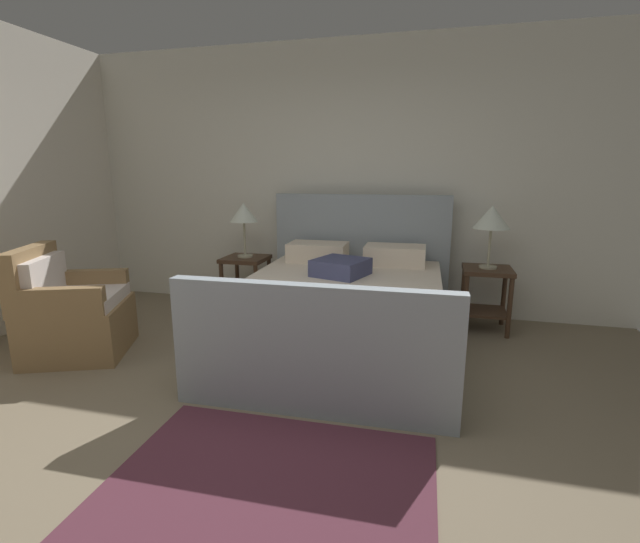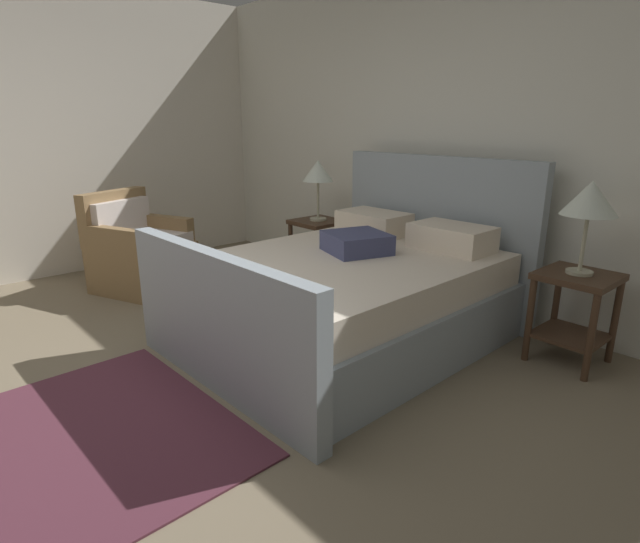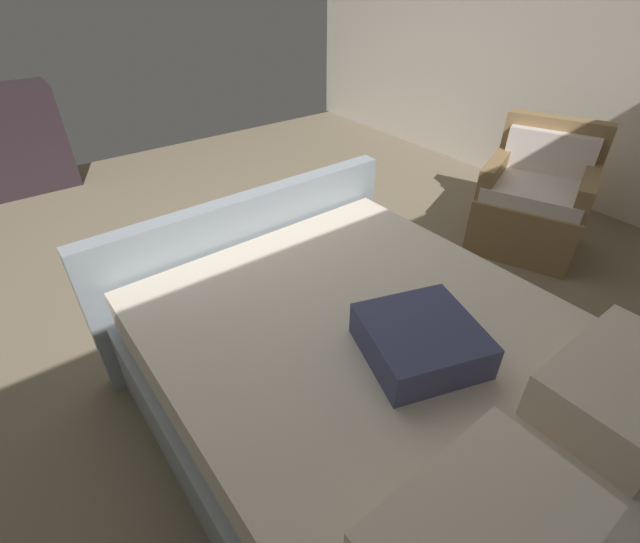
{
  "view_description": "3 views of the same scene",
  "coord_description": "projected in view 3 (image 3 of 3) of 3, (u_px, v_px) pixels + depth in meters",
  "views": [
    {
      "loc": [
        0.93,
        -1.9,
        1.48
      ],
      "look_at": [
        0.14,
        1.19,
        0.76
      ],
      "focal_mm": 25.11,
      "sensor_mm": 36.0,
      "label": 1
    },
    {
      "loc": [
        2.62,
        -0.81,
        1.52
      ],
      "look_at": [
        0.1,
        1.44,
        0.51
      ],
      "focal_mm": 28.5,
      "sensor_mm": 36.0,
      "label": 2
    },
    {
      "loc": [
        1.2,
        2.45,
        1.85
      ],
      "look_at": [
        0.18,
        1.09,
        0.64
      ],
      "focal_mm": 25.09,
      "sensor_mm": 36.0,
      "label": 3
    }
  ],
  "objects": [
    {
      "name": "armchair",
      "position": [
        534.0,
        201.0,
        3.35
      ],
      "size": [
        0.95,
        0.94,
        0.9
      ],
      "color": "olive",
      "rests_on": "ground"
    },
    {
      "name": "bed",
      "position": [
        386.0,
        389.0,
        1.88
      ],
      "size": [
        1.82,
        2.21,
        1.25
      ],
      "color": "#97A3AC",
      "rests_on": "ground"
    },
    {
      "name": "wall_side_left",
      "position": [
        533.0,
        20.0,
        3.88
      ],
      "size": [
        0.12,
        5.72,
        2.78
      ],
      "primitive_type": "cube",
      "color": "white",
      "rests_on": "ground"
    },
    {
      "name": "area_rug",
      "position": [
        211.0,
        265.0,
        3.26
      ],
      "size": [
        1.59,
        1.25,
        0.01
      ],
      "primitive_type": "cube",
      "rotation": [
        0.0,
        0.0,
        0.02
      ],
      "color": "#582B39",
      "rests_on": "ground"
    },
    {
      "name": "ground_plane",
      "position": [
        251.0,
        267.0,
        3.26
      ],
      "size": [
        5.74,
        5.6,
        0.02
      ],
      "primitive_type": "cube",
      "color": "#81725A"
    }
  ]
}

